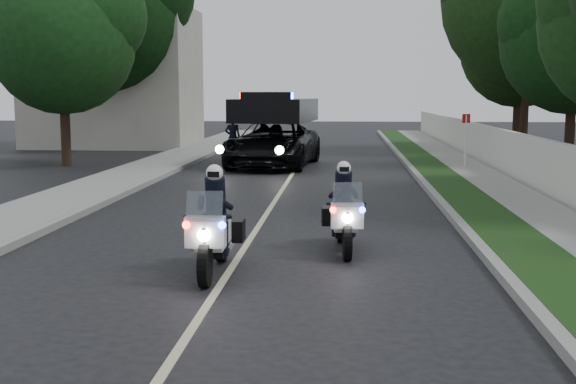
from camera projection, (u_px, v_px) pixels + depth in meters
name	position (u px, v px, depth m)	size (l,w,h in m)	color
ground	(230.00, 270.00, 11.26)	(120.00, 120.00, 0.00)	black
curb_right	(427.00, 186.00, 20.82)	(0.20, 60.00, 0.15)	gray
grass_verge	(451.00, 187.00, 20.76)	(1.20, 60.00, 0.16)	#193814
sidewalk_right	(498.00, 187.00, 20.66)	(1.40, 60.00, 0.16)	gray
property_wall	(535.00, 164.00, 20.50)	(0.22, 60.00, 1.50)	beige
curb_left	(145.00, 184.00, 21.44)	(0.20, 60.00, 0.15)	gray
sidewalk_left	(108.00, 183.00, 21.53)	(2.00, 60.00, 0.16)	gray
building_far	(115.00, 78.00, 37.24)	(8.00, 6.00, 7.00)	#A8A396
lane_marking	(284.00, 187.00, 21.14)	(0.12, 50.00, 0.01)	#BFB78C
police_moto_left	(214.00, 273.00, 11.12)	(0.68, 1.95, 1.65)	silver
police_moto_right	(344.00, 250.00, 12.71)	(0.64, 1.83, 1.56)	silver
police_suv	(273.00, 167.00, 27.18)	(2.81, 6.08, 2.96)	black
bicycle	(233.00, 164.00, 28.09)	(0.61, 1.74, 0.91)	black
cyclist	(233.00, 164.00, 28.09)	(0.60, 0.40, 1.65)	black
sign_post	(464.00, 170.00, 25.80)	(0.32, 0.32, 2.06)	#AA0C1A
tree_right_c	(568.00, 167.00, 27.04)	(5.36, 5.36, 8.93)	#113510
tree_right_d	(523.00, 152.00, 33.86)	(7.95, 7.95, 13.25)	#1C3E14
tree_right_e	(515.00, 149.00, 35.40)	(5.64, 5.64, 9.41)	#1A3510
tree_left_near	(67.00, 166.00, 27.38)	(5.37, 5.37, 8.95)	#133913
tree_left_far	(111.00, 149.00, 35.55)	(7.29, 7.29, 12.15)	black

